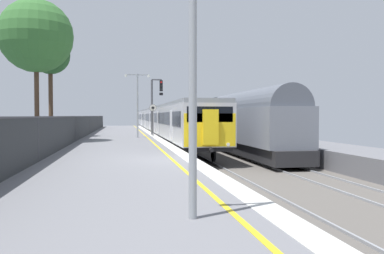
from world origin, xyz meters
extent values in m
cube|color=slate|center=(-2.50, 0.00, -0.50)|extent=(6.40, 110.00, 1.00)
cube|color=silver|center=(0.40, 0.00, 0.01)|extent=(0.60, 110.00, 0.01)
cube|color=yellow|center=(-0.35, 0.00, 0.01)|extent=(0.12, 110.00, 0.01)
cube|color=#56514C|center=(6.20, 0.00, -1.10)|extent=(11.00, 110.00, 0.20)
cube|color=gray|center=(1.38, 0.00, -0.96)|extent=(0.07, 110.00, 0.08)
cube|color=gray|center=(2.82, 0.00, -0.96)|extent=(0.07, 110.00, 0.08)
cube|color=gray|center=(5.38, 0.00, -0.96)|extent=(0.07, 110.00, 0.08)
cube|color=gray|center=(6.82, 0.00, -0.96)|extent=(0.07, 110.00, 0.08)
cube|color=#B7B7BC|center=(2.10, 13.56, 1.27)|extent=(2.80, 19.21, 2.30)
cube|color=black|center=(2.10, 13.56, -0.01)|extent=(2.64, 18.61, 0.25)
cube|color=gray|center=(2.10, 13.56, 2.54)|extent=(2.68, 19.21, 0.24)
cube|color=black|center=(0.69, 13.56, 1.57)|extent=(0.02, 17.61, 0.84)
cube|color=silver|center=(0.69, 8.76, 1.17)|extent=(0.03, 1.10, 1.90)
cube|color=silver|center=(0.69, 18.36, 1.17)|extent=(0.03, 1.10, 1.90)
cylinder|color=black|center=(1.32, 6.55, -0.50)|extent=(0.12, 0.84, 0.84)
cylinder|color=black|center=(2.88, 6.55, -0.50)|extent=(0.12, 0.84, 0.84)
cylinder|color=black|center=(1.32, 20.56, -0.50)|extent=(0.12, 0.84, 0.84)
cylinder|color=black|center=(2.88, 20.56, -0.50)|extent=(0.12, 0.84, 0.84)
cube|color=#B7B7BC|center=(2.10, 33.36, 1.27)|extent=(2.80, 19.21, 2.30)
cube|color=black|center=(2.10, 33.36, -0.01)|extent=(2.64, 18.61, 0.25)
cube|color=gray|center=(2.10, 33.36, 2.54)|extent=(2.68, 19.21, 0.24)
cube|color=black|center=(0.69, 33.36, 1.57)|extent=(0.02, 17.61, 0.84)
cube|color=silver|center=(0.69, 28.56, 1.17)|extent=(0.03, 1.10, 1.90)
cube|color=silver|center=(0.69, 38.16, 1.17)|extent=(0.03, 1.10, 1.90)
cylinder|color=black|center=(1.32, 26.36, -0.50)|extent=(0.12, 0.84, 0.84)
cylinder|color=black|center=(2.88, 26.36, -0.50)|extent=(0.12, 0.84, 0.84)
cylinder|color=black|center=(1.32, 40.37, -0.50)|extent=(0.12, 0.84, 0.84)
cylinder|color=black|center=(2.88, 40.37, -0.50)|extent=(0.12, 0.84, 0.84)
cube|color=#B7B7BC|center=(2.10, 53.17, 1.27)|extent=(2.80, 19.21, 2.30)
cube|color=black|center=(2.10, 53.17, -0.01)|extent=(2.64, 18.61, 0.25)
cube|color=gray|center=(2.10, 53.17, 2.54)|extent=(2.68, 19.21, 0.24)
cube|color=black|center=(0.69, 53.17, 1.57)|extent=(0.02, 17.61, 0.84)
cube|color=silver|center=(0.69, 48.37, 1.17)|extent=(0.03, 1.10, 1.90)
cube|color=silver|center=(0.69, 57.97, 1.17)|extent=(0.03, 1.10, 1.90)
cylinder|color=black|center=(1.32, 46.17, -0.50)|extent=(0.12, 0.84, 0.84)
cylinder|color=black|center=(2.88, 46.17, -0.50)|extent=(0.12, 0.84, 0.84)
cylinder|color=black|center=(1.32, 60.17, -0.50)|extent=(0.12, 0.84, 0.84)
cylinder|color=black|center=(2.88, 60.17, -0.50)|extent=(0.12, 0.84, 0.84)
cube|color=yellow|center=(2.10, 3.99, 1.02)|extent=(2.70, 0.10, 1.70)
cube|color=black|center=(2.10, 3.98, 1.82)|extent=(2.40, 0.08, 0.80)
cube|color=yellow|center=(2.10, 3.85, 1.17)|extent=(0.80, 0.24, 1.80)
cylinder|color=white|center=(1.15, 3.93, 0.27)|extent=(0.18, 0.06, 0.18)
cylinder|color=white|center=(3.05, 3.93, 0.27)|extent=(0.18, 0.06, 0.18)
cylinder|color=black|center=(2.10, 3.70, 0.02)|extent=(0.20, 0.35, 0.20)
cube|color=black|center=(2.10, 33.36, 2.79)|extent=(0.60, 0.90, 0.20)
cube|color=#232326|center=(6.10, 9.77, -0.38)|extent=(2.30, 14.99, 0.79)
cube|color=slate|center=(6.10, 9.77, 1.12)|extent=(2.60, 14.19, 2.21)
cylinder|color=#515660|center=(6.10, 9.77, 2.23)|extent=(2.39, 13.79, 2.39)
cylinder|color=black|center=(5.32, 4.28, -0.50)|extent=(0.12, 0.84, 0.84)
cylinder|color=black|center=(6.88, 4.28, -0.50)|extent=(0.12, 0.84, 0.84)
cylinder|color=black|center=(5.32, 15.26, -0.50)|extent=(0.12, 0.84, 0.84)
cylinder|color=black|center=(6.88, 15.26, -0.50)|extent=(0.12, 0.84, 0.84)
cube|color=#232326|center=(6.10, 25.56, -0.38)|extent=(2.30, 14.99, 0.79)
cube|color=slate|center=(6.10, 25.56, 1.12)|extent=(2.60, 14.19, 2.21)
cylinder|color=#515660|center=(6.10, 25.56, 2.23)|extent=(2.39, 13.79, 2.39)
cylinder|color=black|center=(5.32, 20.06, -0.50)|extent=(0.12, 0.84, 0.84)
cylinder|color=black|center=(6.88, 20.06, -0.50)|extent=(0.12, 0.84, 0.84)
cylinder|color=black|center=(5.32, 31.05, -0.50)|extent=(0.12, 0.84, 0.84)
cylinder|color=black|center=(6.88, 31.05, -0.50)|extent=(0.12, 0.84, 0.84)
cube|color=#232326|center=(6.10, 41.35, -0.38)|extent=(2.30, 14.99, 0.79)
cube|color=slate|center=(6.10, 41.35, 1.12)|extent=(2.60, 14.19, 2.21)
cylinder|color=#515660|center=(6.10, 41.35, 2.23)|extent=(2.39, 13.79, 2.39)
cylinder|color=black|center=(5.32, 35.85, -0.50)|extent=(0.12, 0.84, 0.84)
cylinder|color=black|center=(6.88, 35.85, -0.50)|extent=(0.12, 0.84, 0.84)
cylinder|color=black|center=(5.32, 46.84, -0.50)|extent=(0.12, 0.84, 0.84)
cylinder|color=black|center=(6.88, 46.84, -0.50)|extent=(0.12, 0.84, 0.84)
cylinder|color=#47474C|center=(0.35, 20.56, 2.52)|extent=(0.18, 0.18, 5.04)
cube|color=#47474C|center=(0.80, 20.56, 5.04)|extent=(0.90, 0.12, 0.12)
cube|color=black|center=(1.20, 20.56, 4.49)|extent=(0.28, 0.20, 1.00)
cylinder|color=red|center=(1.20, 20.44, 4.81)|extent=(0.16, 0.04, 0.16)
cylinder|color=black|center=(1.20, 20.44, 4.49)|extent=(0.16, 0.04, 0.16)
cylinder|color=black|center=(1.20, 20.44, 4.17)|extent=(0.16, 0.04, 0.16)
cube|color=black|center=(1.20, 20.56, 3.74)|extent=(0.32, 0.16, 0.24)
cylinder|color=#59595B|center=(0.25, 17.98, 1.19)|extent=(0.08, 0.08, 2.37)
cylinder|color=black|center=(0.25, 17.97, 2.43)|extent=(0.59, 0.02, 0.59)
cylinder|color=silver|center=(0.25, 17.96, 2.43)|extent=(0.56, 0.02, 0.56)
cube|color=black|center=(0.25, 17.95, 2.43)|extent=(0.24, 0.01, 0.18)
cylinder|color=#93999E|center=(-1.12, -9.15, 2.64)|extent=(0.14, 0.14, 5.29)
cylinder|color=#93999E|center=(-1.12, 16.21, 2.56)|extent=(0.14, 0.14, 5.12)
cube|color=#93999E|center=(-0.67, 16.21, 5.02)|extent=(0.90, 0.08, 0.08)
cylinder|color=silver|center=(-0.22, 16.21, 4.94)|extent=(0.20, 0.20, 0.18)
cube|color=#93999E|center=(-1.57, 16.21, 5.02)|extent=(0.90, 0.08, 0.08)
cylinder|color=silver|center=(-2.02, 16.21, 4.94)|extent=(0.20, 0.20, 0.18)
cube|color=#282B2D|center=(-5.45, 0.00, 0.85)|extent=(0.03, 99.00, 1.70)
cube|color=#38383D|center=(-5.45, 0.00, 1.70)|extent=(0.06, 99.00, 0.06)
cylinder|color=#38383D|center=(-5.45, 0.00, 0.85)|extent=(0.07, 0.07, 1.70)
cylinder|color=#38383D|center=(-5.45, 11.69, 0.85)|extent=(0.07, 0.07, 1.70)
cylinder|color=#38383D|center=(-5.45, 23.38, 0.85)|extent=(0.07, 0.07, 1.70)
cylinder|color=#38383D|center=(-5.45, 35.06, 0.85)|extent=(0.07, 0.07, 1.70)
cylinder|color=#38383D|center=(-5.45, 46.75, 0.85)|extent=(0.07, 0.07, 1.70)
cylinder|color=#473323|center=(-8.06, 18.04, 2.92)|extent=(0.35, 0.35, 5.84)
sphere|color=#234C23|center=(-8.06, 18.04, 6.70)|extent=(3.15, 3.15, 3.15)
sphere|color=#234C23|center=(-8.12, 18.62, 6.31)|extent=(2.23, 2.23, 2.23)
cylinder|color=#473323|center=(-7.86, 11.75, 2.84)|extent=(0.30, 0.30, 5.67)
sphere|color=#33662D|center=(-7.86, 11.75, 6.99)|extent=(4.79, 4.79, 4.79)
sphere|color=#33662D|center=(-7.60, 11.60, 6.39)|extent=(3.25, 3.25, 3.25)
camera|label=1|loc=(-2.28, -15.72, 1.75)|focal=37.04mm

